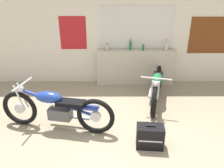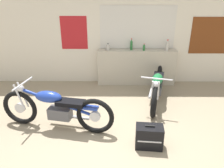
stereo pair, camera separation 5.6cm
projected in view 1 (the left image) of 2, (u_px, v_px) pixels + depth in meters
ground_plane at (107, 153)px, 3.64m from camera, size 24.00×24.00×0.00m
wall_back at (110, 33)px, 5.89m from camera, size 10.00×0.07×2.80m
sill_counter at (135, 67)px, 6.10m from camera, size 2.15×0.28×0.98m
bottle_leftmost at (107, 47)px, 5.85m from camera, size 0.09×0.09×0.19m
bottle_left_center at (130, 45)px, 5.87m from camera, size 0.07×0.07×0.31m
bottle_center at (143, 47)px, 5.84m from camera, size 0.06×0.06×0.19m
bottle_right_center at (166, 46)px, 5.83m from camera, size 0.09×0.09×0.30m
motorcycle_green at (157, 86)px, 5.16m from camera, size 0.76×1.99×0.83m
motorcycle_blue at (56, 109)px, 4.12m from camera, size 2.23×0.70×0.91m
hard_case_black at (150, 136)px, 3.72m from camera, size 0.48×0.31×0.43m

